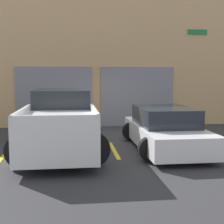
{
  "coord_description": "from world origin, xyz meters",
  "views": [
    {
      "loc": [
        -1.15,
        -10.81,
        2.16
      ],
      "look_at": [
        0.0,
        -1.22,
        1.1
      ],
      "focal_mm": 50.0,
      "sensor_mm": 36.0,
      "label": 1
    }
  ],
  "objects": [
    {
      "name": "ground_plane",
      "position": [
        0.0,
        0.0,
        0.0
      ],
      "size": [
        28.0,
        28.0,
        0.0
      ],
      "primitive_type": "plane",
      "color": "#2D2D30"
    },
    {
      "name": "shophouse_building",
      "position": [
        -0.0,
        3.29,
        2.86
      ],
      "size": [
        15.93,
        0.68,
        5.79
      ],
      "color": "tan",
      "rests_on": "ground"
    },
    {
      "name": "pickup_truck",
      "position": [
        -1.56,
        -1.47,
        0.85
      ],
      "size": [
        2.54,
        5.07,
        1.78
      ],
      "color": "white",
      "rests_on": "ground"
    },
    {
      "name": "sedan_white",
      "position": [
        1.56,
        -1.69,
        0.6
      ],
      "size": [
        2.2,
        4.35,
        1.27
      ],
      "color": "white",
      "rests_on": "ground"
    },
    {
      "name": "parking_stripe_far_left",
      "position": [
        -3.13,
        -1.72,
        0.0
      ],
      "size": [
        0.12,
        2.2,
        0.01
      ],
      "primitive_type": "cube",
      "color": "gold",
      "rests_on": "ground"
    },
    {
      "name": "parking_stripe_left",
      "position": [
        0.0,
        -1.72,
        0.0
      ],
      "size": [
        0.12,
        2.2,
        0.01
      ],
      "primitive_type": "cube",
      "color": "gold",
      "rests_on": "ground"
    },
    {
      "name": "parking_stripe_centre",
      "position": [
        3.13,
        -1.72,
        0.0
      ],
      "size": [
        0.12,
        2.2,
        0.01
      ],
      "primitive_type": "cube",
      "color": "gold",
      "rests_on": "ground"
    }
  ]
}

